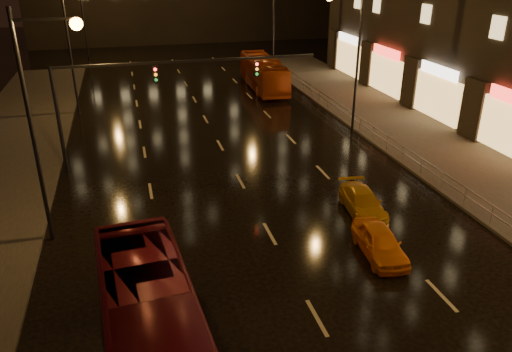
# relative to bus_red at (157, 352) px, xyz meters

# --- Properties ---
(ground) EXTENTS (140.00, 140.00, 0.00)m
(ground) POSITION_rel_bus_red_xyz_m (5.60, 18.00, -1.59)
(ground) COLOR black
(ground) RESTS_ON ground
(sidewalk_right) EXTENTS (7.00, 70.00, 0.15)m
(sidewalk_right) POSITION_rel_bus_red_xyz_m (19.10, 13.00, -1.52)
(sidewalk_right) COLOR #38332D
(sidewalk_right) RESTS_ON ground
(traffic_signal) EXTENTS (15.31, 0.32, 6.20)m
(traffic_signal) POSITION_rel_bus_red_xyz_m (0.54, 18.00, 3.14)
(traffic_signal) COLOR black
(traffic_signal) RESTS_ON ground
(railing_right) EXTENTS (0.05, 56.00, 1.00)m
(railing_right) POSITION_rel_bus_red_xyz_m (15.80, 16.00, -0.70)
(railing_right) COLOR #99999E
(railing_right) RESTS_ON sidewalk_right
(bus_red) EXTENTS (3.58, 11.61, 3.19)m
(bus_red) POSITION_rel_bus_red_xyz_m (0.00, 0.00, 0.00)
(bus_red) COLOR #5F0D18
(bus_red) RESTS_ON ground
(bus_curb) EXTENTS (2.95, 10.79, 2.98)m
(bus_curb) POSITION_rel_bus_red_xyz_m (12.56, 34.29, -0.10)
(bus_curb) COLOR #AD3F11
(bus_curb) RESTS_ON ground
(taxi_near) EXTENTS (1.83, 3.82, 1.26)m
(taxi_near) POSITION_rel_bus_red_xyz_m (9.60, 5.12, -0.96)
(taxi_near) COLOR orange
(taxi_near) RESTS_ON ground
(taxi_far) EXTENTS (2.02, 4.06, 1.13)m
(taxi_far) POSITION_rel_bus_red_xyz_m (10.61, 8.83, -1.03)
(taxi_far) COLOR orange
(taxi_far) RESTS_ON ground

